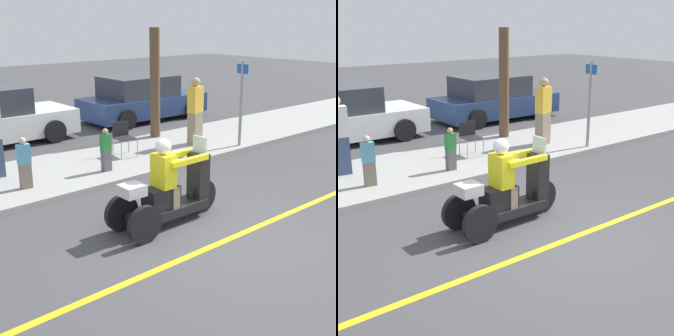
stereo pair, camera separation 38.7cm
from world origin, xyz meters
TOP-DOWN VIEW (x-y plane):
  - ground_plane at (0.00, 0.00)m, footprint 60.00×60.00m
  - lane_stripe at (-0.37, 0.00)m, footprint 24.00×0.12m
  - sidewalk_strip at (0.00, 4.60)m, footprint 28.00×2.80m
  - motorcycle_trike at (-0.37, 1.07)m, footprint 2.15×0.72m
  - spectator_end_of_line at (0.27, 3.90)m, footprint 0.23×0.15m
  - spectator_by_tree at (-1.56, 4.00)m, footprint 0.26×0.17m
  - spectator_near_curb at (3.39, 4.34)m, footprint 0.47×0.35m
  - folding_chair_set_back at (1.28, 4.68)m, footprint 0.51×0.51m
  - parked_car_lot_far at (4.63, 8.27)m, footprint 4.32×2.10m
  - tree_trunk at (3.11, 5.67)m, footprint 0.28×0.28m
  - street_sign at (4.17, 3.45)m, footprint 0.08×0.36m

SIDE VIEW (x-z plane):
  - ground_plane at x=0.00m, z-range 0.00..0.00m
  - lane_stripe at x=-0.37m, z-range 0.00..0.01m
  - sidewalk_strip at x=0.00m, z-range 0.00..0.12m
  - motorcycle_trike at x=-0.37m, z-range -0.21..1.30m
  - spectator_end_of_line at x=0.27m, z-range 0.10..1.06m
  - spectator_by_tree at x=-1.56m, z-range 0.10..1.14m
  - folding_chair_set_back at x=1.28m, z-range 0.21..1.03m
  - parked_car_lot_far at x=4.63m, z-range -0.04..1.46m
  - spectator_near_curb at x=3.39m, z-range 0.09..1.86m
  - street_sign at x=4.17m, z-range 0.22..2.42m
  - tree_trunk at x=3.11m, z-range 0.12..3.12m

